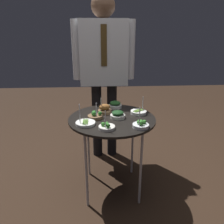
{
  "coord_description": "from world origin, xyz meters",
  "views": [
    {
      "loc": [
        -0.11,
        -1.67,
        1.35
      ],
      "look_at": [
        0.0,
        0.0,
        0.74
      ],
      "focal_mm": 35.0,
      "sensor_mm": 36.0,
      "label": 1
    }
  ],
  "objects_px": {
    "serving_cart": "(112,123)",
    "bowl_broccoli_far_rim": "(107,126)",
    "bowl_asparagus_mid_right": "(139,112)",
    "bowl_broccoli_back_left": "(141,125)",
    "bowl_broccoli_front_left": "(95,116)",
    "bowl_roast_near_rim": "(105,109)",
    "waiter_figure": "(104,61)",
    "bowl_spinach_back_right": "(118,115)",
    "bowl_asparagus_front_right": "(85,123)",
    "bowl_spinach_mid_left": "(115,105)"
  },
  "relations": [
    {
      "from": "bowl_broccoli_back_left",
      "to": "waiter_figure",
      "type": "relative_size",
      "value": 0.1
    },
    {
      "from": "bowl_asparagus_front_right",
      "to": "bowl_broccoli_far_rim",
      "type": "relative_size",
      "value": 1.12
    },
    {
      "from": "bowl_asparagus_mid_right",
      "to": "waiter_figure",
      "type": "xyz_separation_m",
      "value": [
        -0.28,
        0.52,
        0.37
      ]
    },
    {
      "from": "bowl_roast_near_rim",
      "to": "bowl_asparagus_front_right",
      "type": "bearing_deg",
      "value": -122.3
    },
    {
      "from": "bowl_roast_near_rim",
      "to": "bowl_asparagus_mid_right",
      "type": "bearing_deg",
      "value": -8.04
    },
    {
      "from": "bowl_broccoli_front_left",
      "to": "bowl_broccoli_back_left",
      "type": "distance_m",
      "value": 0.4
    },
    {
      "from": "bowl_broccoli_far_rim",
      "to": "bowl_spinach_mid_left",
      "type": "height_order",
      "value": "bowl_broccoli_far_rim"
    },
    {
      "from": "bowl_roast_near_rim",
      "to": "bowl_broccoli_far_rim",
      "type": "relative_size",
      "value": 0.92
    },
    {
      "from": "bowl_broccoli_back_left",
      "to": "waiter_figure",
      "type": "distance_m",
      "value": 0.92
    },
    {
      "from": "serving_cart",
      "to": "bowl_broccoli_front_left",
      "type": "height_order",
      "value": "bowl_broccoli_front_left"
    },
    {
      "from": "bowl_spinach_mid_left",
      "to": "waiter_figure",
      "type": "relative_size",
      "value": 0.07
    },
    {
      "from": "bowl_broccoli_front_left",
      "to": "bowl_broccoli_back_left",
      "type": "xyz_separation_m",
      "value": [
        0.34,
        -0.21,
        0.0
      ]
    },
    {
      "from": "bowl_asparagus_front_right",
      "to": "bowl_broccoli_far_rim",
      "type": "height_order",
      "value": "bowl_asparagus_front_right"
    },
    {
      "from": "bowl_broccoli_far_rim",
      "to": "bowl_spinach_mid_left",
      "type": "relative_size",
      "value": 1.21
    },
    {
      "from": "bowl_broccoli_front_left",
      "to": "waiter_figure",
      "type": "bearing_deg",
      "value": 81.27
    },
    {
      "from": "bowl_spinach_back_right",
      "to": "bowl_asparagus_front_right",
      "type": "relative_size",
      "value": 0.72
    },
    {
      "from": "serving_cart",
      "to": "bowl_spinach_back_right",
      "type": "relative_size",
      "value": 5.84
    },
    {
      "from": "bowl_broccoli_far_rim",
      "to": "bowl_broccoli_back_left",
      "type": "xyz_separation_m",
      "value": [
        0.25,
        0.01,
        0.0
      ]
    },
    {
      "from": "bowl_asparagus_mid_right",
      "to": "bowl_roast_near_rim",
      "type": "relative_size",
      "value": 1.07
    },
    {
      "from": "bowl_broccoli_far_rim",
      "to": "bowl_broccoli_back_left",
      "type": "bearing_deg",
      "value": 2.26
    },
    {
      "from": "bowl_spinach_back_right",
      "to": "bowl_asparagus_mid_right",
      "type": "distance_m",
      "value": 0.21
    },
    {
      "from": "serving_cart",
      "to": "bowl_broccoli_far_rim",
      "type": "distance_m",
      "value": 0.23
    },
    {
      "from": "bowl_broccoli_front_left",
      "to": "bowl_roast_near_rim",
      "type": "height_order",
      "value": "bowl_broccoli_front_left"
    },
    {
      "from": "bowl_roast_near_rim",
      "to": "waiter_figure",
      "type": "bearing_deg",
      "value": 88.76
    },
    {
      "from": "bowl_spinach_back_right",
      "to": "bowl_asparagus_front_right",
      "type": "distance_m",
      "value": 0.29
    },
    {
      "from": "bowl_asparagus_mid_right",
      "to": "bowl_broccoli_back_left",
      "type": "height_order",
      "value": "bowl_broccoli_back_left"
    },
    {
      "from": "bowl_roast_near_rim",
      "to": "bowl_broccoli_far_rim",
      "type": "height_order",
      "value": "bowl_broccoli_far_rim"
    },
    {
      "from": "bowl_spinach_mid_left",
      "to": "serving_cart",
      "type": "bearing_deg",
      "value": -100.09
    },
    {
      "from": "bowl_spinach_back_right",
      "to": "bowl_broccoli_far_rim",
      "type": "distance_m",
      "value": 0.23
    },
    {
      "from": "serving_cart",
      "to": "bowl_asparagus_front_right",
      "type": "bearing_deg",
      "value": -148.9
    },
    {
      "from": "bowl_asparagus_mid_right",
      "to": "bowl_broccoli_back_left",
      "type": "xyz_separation_m",
      "value": [
        -0.04,
        -0.28,
        0.01
      ]
    },
    {
      "from": "bowl_roast_near_rim",
      "to": "waiter_figure",
      "type": "height_order",
      "value": "waiter_figure"
    },
    {
      "from": "serving_cart",
      "to": "bowl_asparagus_mid_right",
      "type": "relative_size",
      "value": 4.8
    },
    {
      "from": "bowl_spinach_back_right",
      "to": "bowl_broccoli_back_left",
      "type": "relative_size",
      "value": 0.73
    },
    {
      "from": "waiter_figure",
      "to": "bowl_asparagus_mid_right",
      "type": "bearing_deg",
      "value": -61.66
    },
    {
      "from": "bowl_asparagus_mid_right",
      "to": "waiter_figure",
      "type": "height_order",
      "value": "waiter_figure"
    },
    {
      "from": "bowl_asparagus_front_right",
      "to": "waiter_figure",
      "type": "relative_size",
      "value": 0.1
    },
    {
      "from": "bowl_broccoli_far_rim",
      "to": "bowl_asparagus_mid_right",
      "type": "bearing_deg",
      "value": 45.73
    },
    {
      "from": "bowl_broccoli_back_left",
      "to": "waiter_figure",
      "type": "bearing_deg",
      "value": 106.92
    },
    {
      "from": "bowl_asparagus_front_right",
      "to": "waiter_figure",
      "type": "height_order",
      "value": "waiter_figure"
    },
    {
      "from": "bowl_asparagus_front_right",
      "to": "waiter_figure",
      "type": "distance_m",
      "value": 0.83
    },
    {
      "from": "bowl_broccoli_back_left",
      "to": "bowl_spinach_back_right",
      "type": "bearing_deg",
      "value": 127.02
    },
    {
      "from": "serving_cart",
      "to": "bowl_broccoli_front_left",
      "type": "xyz_separation_m",
      "value": [
        -0.14,
        0.0,
        0.07
      ]
    },
    {
      "from": "serving_cart",
      "to": "bowl_spinach_back_right",
      "type": "height_order",
      "value": "bowl_spinach_back_right"
    },
    {
      "from": "bowl_asparagus_front_right",
      "to": "waiter_figure",
      "type": "xyz_separation_m",
      "value": [
        0.17,
        0.72,
        0.37
      ]
    },
    {
      "from": "bowl_roast_near_rim",
      "to": "bowl_broccoli_back_left",
      "type": "distance_m",
      "value": 0.41
    },
    {
      "from": "bowl_roast_near_rim",
      "to": "waiter_figure",
      "type": "distance_m",
      "value": 0.6
    },
    {
      "from": "waiter_figure",
      "to": "bowl_broccoli_far_rim",
      "type": "bearing_deg",
      "value": -90.51
    },
    {
      "from": "bowl_roast_near_rim",
      "to": "bowl_broccoli_back_left",
      "type": "height_order",
      "value": "bowl_broccoli_back_left"
    },
    {
      "from": "bowl_spinach_back_right",
      "to": "waiter_figure",
      "type": "height_order",
      "value": "waiter_figure"
    }
  ]
}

